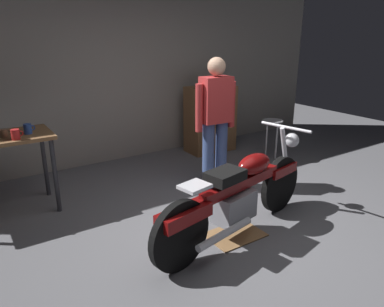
# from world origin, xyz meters

# --- Properties ---
(ground_plane) EXTENTS (12.00, 12.00, 0.00)m
(ground_plane) POSITION_xyz_m (0.00, 0.00, 0.00)
(ground_plane) COLOR slate
(back_wall) EXTENTS (8.00, 0.12, 3.10)m
(back_wall) POSITION_xyz_m (0.00, 2.80, 1.55)
(back_wall) COLOR gray
(back_wall) RESTS_ON ground_plane
(motorcycle) EXTENTS (2.16, 0.77, 1.00)m
(motorcycle) POSITION_xyz_m (0.04, -0.09, 0.45)
(motorcycle) COLOR black
(motorcycle) RESTS_ON ground_plane
(person_standing) EXTENTS (0.57, 0.24, 1.67)m
(person_standing) POSITION_xyz_m (0.56, 1.00, 0.93)
(person_standing) COLOR #3D5289
(person_standing) RESTS_ON ground_plane
(shop_stool) EXTENTS (0.32, 0.32, 0.64)m
(shop_stool) POSITION_xyz_m (1.97, 1.40, 0.50)
(shop_stool) COLOR #B2B2B7
(shop_stool) RESTS_ON ground_plane
(wooden_dresser) EXTENTS (0.80, 0.47, 1.10)m
(wooden_dresser) POSITION_xyz_m (1.43, 2.30, 0.55)
(wooden_dresser) COLOR brown
(wooden_dresser) RESTS_ON ground_plane
(drip_tray) EXTENTS (0.56, 0.40, 0.01)m
(drip_tray) POSITION_xyz_m (0.01, -0.09, 0.01)
(drip_tray) COLOR olive
(drip_tray) RESTS_ON ground_plane
(mug_red_diner) EXTENTS (0.12, 0.08, 0.11)m
(mug_red_diner) POSITION_xyz_m (-1.67, 1.45, 0.95)
(mug_red_diner) COLOR red
(mug_red_diner) RESTS_ON workbench
(mug_brown_stoneware) EXTENTS (0.11, 0.08, 0.09)m
(mug_brown_stoneware) POSITION_xyz_m (-1.75, 1.60, 0.94)
(mug_brown_stoneware) COLOR brown
(mug_brown_stoneware) RESTS_ON workbench
(mug_blue_enamel) EXTENTS (0.12, 0.08, 0.11)m
(mug_blue_enamel) POSITION_xyz_m (-1.52, 1.62, 0.95)
(mug_blue_enamel) COLOR #2D51AD
(mug_blue_enamel) RESTS_ON workbench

